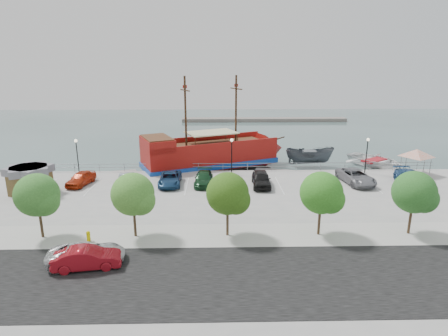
{
  "coord_description": "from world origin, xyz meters",
  "views": [
    {
      "loc": [
        -1.84,
        -36.17,
        12.7
      ],
      "look_at": [
        -1.0,
        2.0,
        2.0
      ],
      "focal_mm": 30.0,
      "sensor_mm": 36.0,
      "label": 1
    }
  ],
  "objects": [
    {
      "name": "ground",
      "position": [
        0.0,
        0.0,
        -1.0
      ],
      "size": [
        160.0,
        160.0,
        0.0
      ],
      "primitive_type": "plane",
      "color": "#364E4B"
    },
    {
      "name": "street",
      "position": [
        0.0,
        -16.0,
        0.01
      ],
      "size": [
        100.0,
        8.0,
        0.04
      ],
      "primitive_type": "cube",
      "color": "black",
      "rests_on": "land_slab"
    },
    {
      "name": "sidewalk",
      "position": [
        0.0,
        -10.0,
        0.01
      ],
      "size": [
        100.0,
        4.0,
        0.05
      ],
      "primitive_type": "cube",
      "color": "#ABA9A5",
      "rests_on": "land_slab"
    },
    {
      "name": "seawall_railing",
      "position": [
        0.0,
        7.8,
        0.53
      ],
      "size": [
        50.0,
        0.06,
        1.0
      ],
      "color": "gray",
      "rests_on": "land_slab"
    },
    {
      "name": "far_shore",
      "position": [
        10.0,
        55.0,
        -0.6
      ],
      "size": [
        40.0,
        3.0,
        0.8
      ],
      "primitive_type": "cube",
      "color": "gray",
      "rests_on": "ground"
    },
    {
      "name": "pirate_ship",
      "position": [
        -1.29,
        12.21,
        1.14
      ],
      "size": [
        20.46,
        13.0,
        12.8
      ],
      "rotation": [
        0.0,
        0.0,
        0.41
      ],
      "color": "maroon",
      "rests_on": "ground"
    },
    {
      "name": "patrol_boat",
      "position": [
        10.92,
        13.07,
        0.25
      ],
      "size": [
        6.68,
        3.08,
        2.5
      ],
      "primitive_type": "imported",
      "rotation": [
        0.0,
        0.0,
        1.47
      ],
      "color": "#494F56",
      "rests_on": "ground"
    },
    {
      "name": "speedboat",
      "position": [
        19.67,
        12.32,
        -0.19
      ],
      "size": [
        8.87,
        9.54,
        1.61
      ],
      "primitive_type": "imported",
      "rotation": [
        0.0,
        0.0,
        0.57
      ],
      "color": "white",
      "rests_on": "ground"
    },
    {
      "name": "dock_west",
      "position": [
        -15.17,
        9.2,
        -0.81
      ],
      "size": [
        6.79,
        4.03,
        0.37
      ],
      "primitive_type": "cube",
      "rotation": [
        0.0,
        0.0,
        0.35
      ],
      "color": "gray",
      "rests_on": "ground"
    },
    {
      "name": "dock_mid",
      "position": [
        6.92,
        9.2,
        -0.78
      ],
      "size": [
        8.0,
        4.1,
        0.44
      ],
      "primitive_type": "cube",
      "rotation": [
        0.0,
        0.0,
        -0.26
      ],
      "color": "gray",
      "rests_on": "ground"
    },
    {
      "name": "dock_east",
      "position": [
        17.17,
        9.2,
        -0.82
      ],
      "size": [
        6.49,
        2.54,
        0.36
      ],
      "primitive_type": "cube",
      "rotation": [
        0.0,
        0.0,
        0.12
      ],
      "color": "gray",
      "rests_on": "ground"
    },
    {
      "name": "shed",
      "position": [
        -20.53,
        0.03,
        1.51
      ],
      "size": [
        4.37,
        4.37,
        2.83
      ],
      "rotation": [
        0.0,
        0.0,
        -0.33
      ],
      "color": "brown",
      "rests_on": "land_slab"
    },
    {
      "name": "canopy_tent",
      "position": [
        21.7,
        5.96,
        3.04
      ],
      "size": [
        5.18,
        5.18,
        3.49
      ],
      "rotation": [
        0.0,
        0.0,
        -0.28
      ],
      "color": "slate",
      "rests_on": "land_slab"
    },
    {
      "name": "street_van",
      "position": [
        -10.35,
        -13.96,
        0.68
      ],
      "size": [
        5.21,
        3.01,
        1.37
      ],
      "primitive_type": "imported",
      "rotation": [
        0.0,
        0.0,
        1.73
      ],
      "color": "#ADAFB1",
      "rests_on": "street"
    },
    {
      "name": "street_sedan",
      "position": [
        -10.12,
        -14.52,
        0.7
      ],
      "size": [
        4.45,
        2.15,
        1.41
      ],
      "primitive_type": "imported",
      "rotation": [
        0.0,
        0.0,
        1.73
      ],
      "color": "maroon",
      "rests_on": "street"
    },
    {
      "name": "fire_hydrant",
      "position": [
        -11.28,
        -10.8,
        0.46
      ],
      "size": [
        0.29,
        0.29,
        0.84
      ],
      "rotation": [
        0.0,
        0.0,
        -0.08
      ],
      "color": "#DCC200",
      "rests_on": "sidewalk"
    },
    {
      "name": "lamp_post_left",
      "position": [
        -18.0,
        6.5,
        2.94
      ],
      "size": [
        0.36,
        0.36,
        4.28
      ],
      "color": "black",
      "rests_on": "land_slab"
    },
    {
      "name": "lamp_post_mid",
      "position": [
        0.0,
        6.5,
        2.94
      ],
      "size": [
        0.36,
        0.36,
        4.28
      ],
      "color": "black",
      "rests_on": "land_slab"
    },
    {
      "name": "lamp_post_right",
      "position": [
        16.0,
        6.5,
        2.94
      ],
      "size": [
        0.36,
        0.36,
        4.28
      ],
      "color": "black",
      "rests_on": "land_slab"
    },
    {
      "name": "tree_b",
      "position": [
        -14.85,
        -10.07,
        3.3
      ],
      "size": [
        3.3,
        3.2,
        5.0
      ],
      "color": "#473321",
      "rests_on": "sidewalk"
    },
    {
      "name": "tree_c",
      "position": [
        -7.85,
        -10.07,
        3.3
      ],
      "size": [
        3.3,
        3.2,
        5.0
      ],
      "color": "#473321",
      "rests_on": "sidewalk"
    },
    {
      "name": "tree_d",
      "position": [
        -0.85,
        -10.07,
        3.3
      ],
      "size": [
        3.3,
        3.2,
        5.0
      ],
      "color": "#473321",
      "rests_on": "sidewalk"
    },
    {
      "name": "tree_e",
      "position": [
        6.15,
        -10.07,
        3.3
      ],
      "size": [
        3.3,
        3.2,
        5.0
      ],
      "color": "#473321",
      "rests_on": "sidewalk"
    },
    {
      "name": "tree_f",
      "position": [
        13.15,
        -10.07,
        3.3
      ],
      "size": [
        3.3,
        3.2,
        5.0
      ],
      "color": "#473321",
      "rests_on": "sidewalk"
    },
    {
      "name": "parked_car_a",
      "position": [
        -16.46,
        2.72,
        0.72
      ],
      "size": [
        2.52,
        4.51,
        1.45
      ],
      "primitive_type": "imported",
      "rotation": [
        0.0,
        0.0,
        -0.2
      ],
      "color": "#B52D0F",
      "rests_on": "land_slab"
    },
    {
      "name": "parked_car_b",
      "position": [
        -11.29,
        1.59,
        0.72
      ],
      "size": [
        2.23,
        4.57,
        1.44
      ],
      "primitive_type": "imported",
      "rotation": [
        0.0,
        0.0,
        0.17
      ],
      "color": "#8F98A2",
      "rests_on": "land_slab"
    },
    {
      "name": "parked_car_c",
      "position": [
        -6.83,
        2.5,
        0.69
      ],
      "size": [
        2.43,
        5.01,
        1.37
      ],
      "primitive_type": "imported",
      "rotation": [
        0.0,
        0.0,
        0.03
      ],
      "color": "navy",
      "rests_on": "land_slab"
    },
    {
      "name": "parked_car_d",
      "position": [
        -3.19,
        2.54,
        0.68
      ],
      "size": [
        2.04,
        4.72,
        1.35
      ],
      "primitive_type": "imported",
      "rotation": [
        0.0,
        0.0,
        -0.03
      ],
      "color": "#143B1F",
      "rests_on": "land_slab"
    },
    {
      "name": "parked_car_e",
      "position": [
        2.97,
        1.84,
        0.8
      ],
      "size": [
        2.07,
        4.77,
        1.6
      ],
      "primitive_type": "imported",
      "rotation": [
        0.0,
        0.0,
        -0.04
      ],
      "color": "black",
      "rests_on": "land_slab"
    },
    {
      "name": "parked_car_g",
      "position": [
        13.45,
        2.6,
        0.77
      ],
      "size": [
        3.35,
        5.88,
        1.55
      ],
      "primitive_type": "imported",
      "rotation": [
        0.0,
        0.0,
        0.15
      ],
      "color": "gray",
      "rests_on": "land_slab"
    },
    {
      "name": "parked_car_h",
      "position": [
        19.2,
        1.77,
        0.77
      ],
      "size": [
        2.19,
        5.31,
        1.54
      ],
      "primitive_type": "imported",
      "rotation": [
        0.0,
        0.0,
        -0.01
      ],
      "color": "#275081",
      "rests_on": "land_slab"
    }
  ]
}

